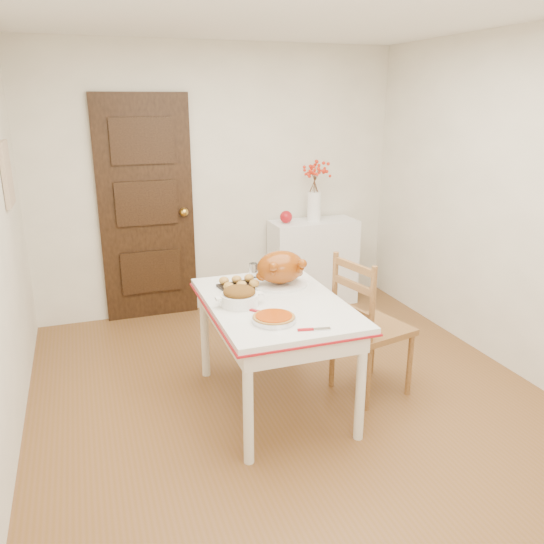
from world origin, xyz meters
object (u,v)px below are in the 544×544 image
object	(u,v)px
pumpkin_pie	(274,318)
kitchen_table	(274,353)
sideboard	(313,262)
chair_oak	(372,325)
turkey_platter	(281,269)

from	to	relation	value
pumpkin_pie	kitchen_table	bearing A→B (deg)	69.67
sideboard	chair_oak	bearing A→B (deg)	-100.28
chair_oak	pumpkin_pie	world-z (taller)	chair_oak
kitchen_table	pumpkin_pie	distance (m)	0.53
kitchen_table	pumpkin_pie	bearing A→B (deg)	-110.33
sideboard	kitchen_table	world-z (taller)	sideboard
chair_oak	turkey_platter	xyz separation A→B (m)	(-0.57, 0.31, 0.37)
pumpkin_pie	sideboard	bearing A→B (deg)	60.76
sideboard	kitchen_table	xyz separation A→B (m)	(-1.03, -1.72, -0.05)
kitchen_table	chair_oak	xyz separation A→B (m)	(0.71, -0.05, 0.13)
sideboard	turkey_platter	distance (m)	1.78
sideboard	kitchen_table	distance (m)	2.01
sideboard	pumpkin_pie	bearing A→B (deg)	-119.24
sideboard	kitchen_table	bearing A→B (deg)	-120.78
sideboard	chair_oak	size ratio (longest dim) A/B	0.84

